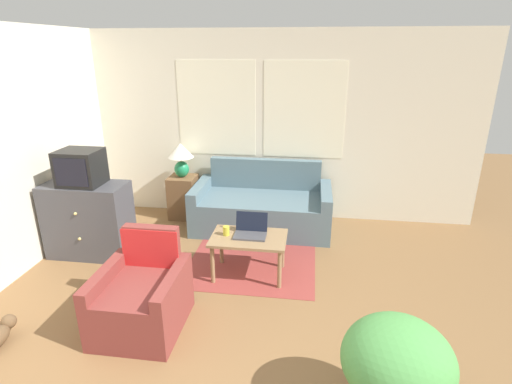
{
  "coord_description": "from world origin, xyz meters",
  "views": [
    {
      "loc": [
        0.65,
        -1.82,
        2.36
      ],
      "look_at": [
        0.03,
        2.56,
        0.75
      ],
      "focal_mm": 28.0,
      "sensor_mm": 36.0,
      "label": 1
    }
  ],
  "objects_px": {
    "cup_navy": "(226,231)",
    "potted_plant": "(397,365)",
    "couch": "(262,208)",
    "table_lamp": "(181,155)",
    "television": "(81,167)",
    "coffee_table": "(249,242)",
    "laptop": "(251,230)",
    "armchair": "(143,298)"
  },
  "relations": [
    {
      "from": "television",
      "to": "potted_plant",
      "type": "bearing_deg",
      "value": -31.03
    },
    {
      "from": "table_lamp",
      "to": "laptop",
      "type": "height_order",
      "value": "table_lamp"
    },
    {
      "from": "table_lamp",
      "to": "potted_plant",
      "type": "xyz_separation_m",
      "value": [
        2.4,
        -3.14,
        -0.45
      ]
    },
    {
      "from": "television",
      "to": "table_lamp",
      "type": "distance_m",
      "value": 1.46
    },
    {
      "from": "coffee_table",
      "to": "armchair",
      "type": "bearing_deg",
      "value": -130.29
    },
    {
      "from": "laptop",
      "to": "cup_navy",
      "type": "relative_size",
      "value": 3.39
    },
    {
      "from": "couch",
      "to": "potted_plant",
      "type": "relative_size",
      "value": 2.37
    },
    {
      "from": "couch",
      "to": "potted_plant",
      "type": "height_order",
      "value": "couch"
    },
    {
      "from": "television",
      "to": "potted_plant",
      "type": "height_order",
      "value": "television"
    },
    {
      "from": "couch",
      "to": "laptop",
      "type": "xyz_separation_m",
      "value": [
        0.03,
        -1.22,
        0.24
      ]
    },
    {
      "from": "couch",
      "to": "potted_plant",
      "type": "distance_m",
      "value": 3.21
    },
    {
      "from": "armchair",
      "to": "cup_navy",
      "type": "height_order",
      "value": "armchair"
    },
    {
      "from": "television",
      "to": "laptop",
      "type": "height_order",
      "value": "television"
    },
    {
      "from": "couch",
      "to": "cup_navy",
      "type": "height_order",
      "value": "couch"
    },
    {
      "from": "table_lamp",
      "to": "cup_navy",
      "type": "bearing_deg",
      "value": -56.74
    },
    {
      "from": "armchair",
      "to": "cup_navy",
      "type": "distance_m",
      "value": 1.13
    },
    {
      "from": "table_lamp",
      "to": "potted_plant",
      "type": "distance_m",
      "value": 3.98
    },
    {
      "from": "television",
      "to": "coffee_table",
      "type": "relative_size",
      "value": 0.57
    },
    {
      "from": "couch",
      "to": "coffee_table",
      "type": "height_order",
      "value": "couch"
    },
    {
      "from": "television",
      "to": "laptop",
      "type": "distance_m",
      "value": 2.05
    },
    {
      "from": "couch",
      "to": "armchair",
      "type": "relative_size",
      "value": 2.22
    },
    {
      "from": "cup_navy",
      "to": "potted_plant",
      "type": "relative_size",
      "value": 0.13
    },
    {
      "from": "armchair",
      "to": "table_lamp",
      "type": "relative_size",
      "value": 1.7
    },
    {
      "from": "table_lamp",
      "to": "television",
      "type": "bearing_deg",
      "value": -121.17
    },
    {
      "from": "television",
      "to": "coffee_table",
      "type": "distance_m",
      "value": 2.07
    },
    {
      "from": "laptop",
      "to": "potted_plant",
      "type": "xyz_separation_m",
      "value": [
        1.2,
        -1.74,
        -0.03
      ]
    },
    {
      "from": "armchair",
      "to": "laptop",
      "type": "distance_m",
      "value": 1.31
    },
    {
      "from": "potted_plant",
      "to": "coffee_table",
      "type": "bearing_deg",
      "value": 125.64
    },
    {
      "from": "couch",
      "to": "armchair",
      "type": "xyz_separation_m",
      "value": [
        -0.79,
        -2.22,
        -0.01
      ]
    },
    {
      "from": "cup_navy",
      "to": "potted_plant",
      "type": "distance_m",
      "value": 2.23
    },
    {
      "from": "cup_navy",
      "to": "potted_plant",
      "type": "bearing_deg",
      "value": -49.38
    },
    {
      "from": "laptop",
      "to": "table_lamp",
      "type": "bearing_deg",
      "value": 130.7
    },
    {
      "from": "table_lamp",
      "to": "coffee_table",
      "type": "xyz_separation_m",
      "value": [
        1.19,
        -1.45,
        -0.53
      ]
    },
    {
      "from": "couch",
      "to": "table_lamp",
      "type": "distance_m",
      "value": 1.36
    },
    {
      "from": "armchair",
      "to": "laptop",
      "type": "bearing_deg",
      "value": 50.69
    },
    {
      "from": "armchair",
      "to": "table_lamp",
      "type": "bearing_deg",
      "value": 99.28
    },
    {
      "from": "television",
      "to": "potted_plant",
      "type": "relative_size",
      "value": 0.59
    },
    {
      "from": "couch",
      "to": "table_lamp",
      "type": "bearing_deg",
      "value": 171.39
    },
    {
      "from": "couch",
      "to": "coffee_table",
      "type": "distance_m",
      "value": 1.28
    },
    {
      "from": "couch",
      "to": "armchair",
      "type": "height_order",
      "value": "couch"
    },
    {
      "from": "coffee_table",
      "to": "laptop",
      "type": "distance_m",
      "value": 0.13
    },
    {
      "from": "potted_plant",
      "to": "armchair",
      "type": "bearing_deg",
      "value": 159.67
    }
  ]
}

